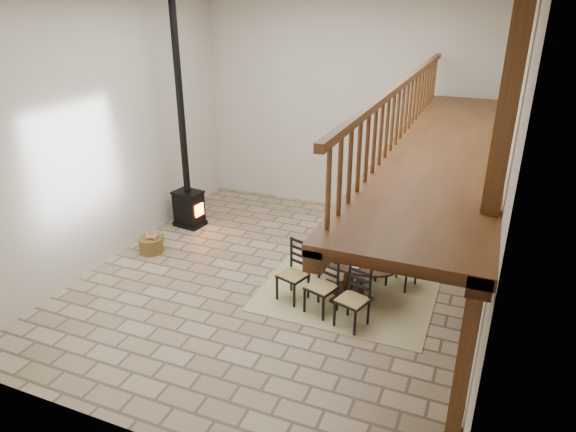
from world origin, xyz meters
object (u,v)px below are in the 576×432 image
at_px(log_basket, 151,244).
at_px(wood_stove, 187,179).
at_px(log_stack, 154,240).
at_px(dining_table, 349,273).

bearing_deg(log_basket, wood_stove, 89.73).
bearing_deg(log_stack, dining_table, -3.95).
bearing_deg(dining_table, wood_stove, 178.91).
bearing_deg(log_basket, log_stack, 117.65).
height_order(dining_table, log_basket, dining_table).
xyz_separation_m(wood_stove, log_stack, (-0.18, -1.14, -1.03)).
relative_size(dining_table, log_stack, 5.42).
distance_m(wood_stove, log_basket, 1.75).
height_order(dining_table, wood_stove, wood_stove).
xyz_separation_m(wood_stove, log_basket, (-0.01, -1.46, -0.96)).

